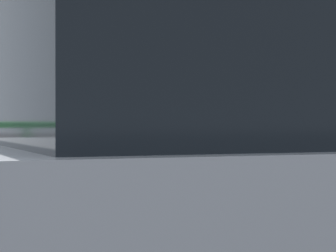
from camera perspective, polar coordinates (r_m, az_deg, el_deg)
The scene contains 3 objects.
parking_meter at distance 4.01m, azimuth 3.08°, elevation -0.48°, with size 0.17×0.18×1.43m.
pedestrian_at_meter at distance 3.88m, azimuth -6.97°, elevation -2.16°, with size 0.67×0.46×1.63m.
background_railing at distance 6.41m, azimuth -9.68°, elevation -2.45°, with size 24.06×0.06×1.11m.
Camera 1 is at (-1.54, -3.11, 1.21)m, focal length 69.79 mm.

